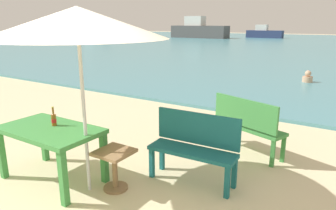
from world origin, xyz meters
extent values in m
cube|color=teal|center=(0.00, 30.00, 0.04)|extent=(120.00, 50.00, 0.08)
cube|color=#3D8C42|center=(-0.78, 0.66, 0.73)|extent=(1.40, 0.80, 0.06)
cube|color=#3D8C42|center=(-1.42, 0.32, 0.35)|extent=(0.08, 0.08, 0.70)
cube|color=#3D8C42|center=(-0.14, 0.32, 0.35)|extent=(0.08, 0.08, 0.70)
cube|color=#3D8C42|center=(-1.42, 1.00, 0.35)|extent=(0.08, 0.08, 0.70)
cube|color=#3D8C42|center=(-0.14, 1.00, 0.35)|extent=(0.08, 0.08, 0.70)
cylinder|color=brown|center=(-0.81, 0.76, 0.84)|extent=(0.06, 0.06, 0.16)
cone|color=brown|center=(-0.81, 0.76, 0.92)|extent=(0.06, 0.06, 0.03)
cylinder|color=brown|center=(-0.81, 0.76, 0.97)|extent=(0.03, 0.03, 0.09)
cylinder|color=red|center=(-0.81, 0.76, 0.83)|extent=(0.07, 0.07, 0.05)
cylinder|color=gold|center=(-0.81, 0.76, 1.02)|extent=(0.03, 0.03, 0.01)
cylinder|color=silver|center=(-0.17, 0.73, 1.15)|extent=(0.04, 0.04, 2.30)
cone|color=beige|center=(-0.17, 0.73, 2.12)|extent=(2.10, 2.10, 0.36)
cube|color=olive|center=(0.11, 0.93, 0.52)|extent=(0.44, 0.44, 0.04)
cylinder|color=olive|center=(0.11, 0.93, 0.25)|extent=(0.07, 0.07, 0.50)
cylinder|color=olive|center=(0.11, 0.93, 0.01)|extent=(0.32, 0.32, 0.03)
cube|color=#196066|center=(0.87, 1.61, 0.45)|extent=(1.22, 0.42, 0.05)
cube|color=#196066|center=(0.86, 1.77, 0.73)|extent=(1.20, 0.10, 0.44)
cube|color=#196066|center=(0.32, 1.45, 0.21)|extent=(0.06, 0.06, 0.42)
cube|color=#196066|center=(1.42, 1.50, 0.21)|extent=(0.06, 0.06, 0.42)
cube|color=#196066|center=(0.31, 1.73, 0.21)|extent=(0.06, 0.06, 0.42)
cube|color=#196066|center=(1.41, 1.78, 0.21)|extent=(0.06, 0.06, 0.42)
cube|color=#3D8C42|center=(1.20, 3.00, 0.45)|extent=(1.25, 0.74, 0.05)
cube|color=#3D8C42|center=(1.15, 2.85, 0.73)|extent=(1.15, 0.44, 0.44)
cube|color=#3D8C42|center=(1.77, 2.95, 0.21)|extent=(0.06, 0.06, 0.42)
cube|color=#3D8C42|center=(0.73, 3.31, 0.21)|extent=(0.06, 0.06, 0.42)
cube|color=#3D8C42|center=(1.67, 2.68, 0.21)|extent=(0.06, 0.06, 0.42)
cube|color=#3D8C42|center=(0.64, 3.05, 0.21)|extent=(0.06, 0.06, 0.42)
cylinder|color=tan|center=(1.04, 9.87, 0.18)|extent=(0.34, 0.34, 0.20)
sphere|color=tan|center=(1.04, 9.87, 0.39)|extent=(0.21, 0.21, 0.21)
cube|color=gray|center=(-23.62, 23.78, 0.50)|extent=(4.07, 1.11, 0.83)
cube|color=silver|center=(-23.99, 23.78, 1.24)|extent=(1.29, 0.83, 0.65)
cube|color=navy|center=(-9.02, 40.44, 0.56)|extent=(4.65, 1.27, 0.95)
cube|color=silver|center=(-9.44, 40.44, 1.40)|extent=(1.48, 0.95, 0.74)
cube|color=#4C4C4C|center=(-16.28, 35.79, 0.86)|extent=(7.64, 2.08, 1.56)
cube|color=silver|center=(-16.97, 35.79, 2.25)|extent=(2.43, 1.56, 1.21)
camera|label=1|loc=(2.65, -1.79, 2.13)|focal=33.08mm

